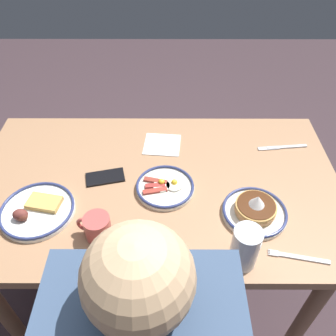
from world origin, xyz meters
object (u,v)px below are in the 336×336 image
(cell_phone, at_px, (105,177))
(paper_napkin, at_px, (162,145))
(fork_near, at_px, (298,257))
(butter_knife, at_px, (283,147))
(coffee_mug, at_px, (97,227))
(drinking_glass, at_px, (244,249))
(plate_near_main, at_px, (165,187))
(plate_center_pancakes, at_px, (36,210))
(plate_far_companion, at_px, (255,210))

(cell_phone, distance_m, paper_napkin, 0.29)
(fork_near, distance_m, butter_knife, 0.53)
(coffee_mug, distance_m, drinking_glass, 0.46)
(coffee_mug, bearing_deg, paper_napkin, -113.46)
(paper_napkin, bearing_deg, plate_near_main, 93.16)
(paper_napkin, bearing_deg, coffee_mug, 66.54)
(drinking_glass, relative_size, fork_near, 0.80)
(cell_phone, relative_size, butter_knife, 0.69)
(coffee_mug, relative_size, fork_near, 0.62)
(coffee_mug, relative_size, cell_phone, 0.80)
(paper_napkin, relative_size, butter_knife, 0.71)
(plate_center_pancakes, height_order, cell_phone, plate_center_pancakes)
(coffee_mug, xyz_separation_m, butter_knife, (-0.70, -0.44, -0.04))
(plate_far_companion, height_order, paper_napkin, plate_far_companion)
(drinking_glass, xyz_separation_m, cell_phone, (0.46, -0.36, -0.06))
(plate_center_pancakes, relative_size, paper_napkin, 1.70)
(plate_far_companion, distance_m, butter_knife, 0.40)
(coffee_mug, bearing_deg, drinking_glass, 168.22)
(coffee_mug, bearing_deg, fork_near, 172.65)
(paper_napkin, bearing_deg, butter_knife, 178.11)
(butter_knife, bearing_deg, cell_phone, 14.03)
(plate_far_companion, bearing_deg, butter_knife, -117.34)
(cell_phone, bearing_deg, paper_napkin, -150.67)
(plate_far_companion, xyz_separation_m, drinking_glass, (0.07, 0.18, 0.04))
(plate_far_companion, relative_size, paper_napkin, 1.49)
(plate_near_main, bearing_deg, cell_phone, -14.09)
(coffee_mug, bearing_deg, cell_phone, -86.83)
(plate_near_main, height_order, cell_phone, plate_near_main)
(plate_near_main, bearing_deg, coffee_mug, 43.95)
(plate_near_main, bearing_deg, paper_napkin, -86.84)
(coffee_mug, distance_m, butter_knife, 0.83)
(paper_napkin, xyz_separation_m, butter_knife, (-0.51, 0.02, 0.00))
(plate_near_main, distance_m, butter_knife, 0.55)
(coffee_mug, xyz_separation_m, paper_napkin, (-0.20, -0.46, -0.04))
(plate_near_main, xyz_separation_m, coffee_mug, (0.21, 0.21, 0.03))
(plate_near_main, distance_m, plate_far_companion, 0.33)
(plate_center_pancakes, distance_m, cell_phone, 0.27)
(plate_center_pancakes, bearing_deg, fork_near, 168.50)
(plate_center_pancakes, distance_m, paper_napkin, 0.56)
(plate_center_pancakes, bearing_deg, drinking_glass, 164.57)
(plate_far_companion, distance_m, fork_near, 0.20)
(drinking_glass, relative_size, cell_phone, 1.04)
(plate_center_pancakes, height_order, drinking_glass, drinking_glass)
(coffee_mug, relative_size, butter_knife, 0.55)
(plate_far_companion, distance_m, cell_phone, 0.56)
(cell_phone, xyz_separation_m, paper_napkin, (-0.21, -0.20, -0.00))
(coffee_mug, height_order, paper_napkin, coffee_mug)
(cell_phone, bearing_deg, fork_near, 138.62)
(plate_center_pancakes, height_order, fork_near, plate_center_pancakes)
(plate_far_companion, bearing_deg, plate_near_main, -20.85)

